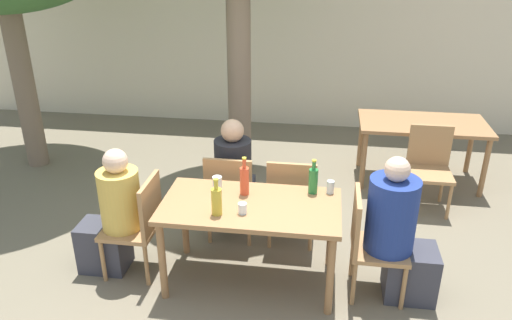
# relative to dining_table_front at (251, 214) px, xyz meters

# --- Properties ---
(ground_plane) EXTENTS (30.00, 30.00, 0.00)m
(ground_plane) POSITION_rel_dining_table_front_xyz_m (0.00, 0.00, -0.65)
(ground_plane) COLOR #706651
(cafe_building_wall) EXTENTS (10.00, 0.08, 2.80)m
(cafe_building_wall) POSITION_rel_dining_table_front_xyz_m (0.00, 3.96, 0.75)
(cafe_building_wall) COLOR beige
(cafe_building_wall) RESTS_ON ground_plane
(dining_table_front) EXTENTS (1.43, 0.76, 0.74)m
(dining_table_front) POSITION_rel_dining_table_front_xyz_m (0.00, 0.00, 0.00)
(dining_table_front) COLOR #996B42
(dining_table_front) RESTS_ON ground_plane
(dining_table_back) EXTENTS (1.43, 0.77, 0.74)m
(dining_table_back) POSITION_rel_dining_table_front_xyz_m (1.67, 2.18, 0.00)
(dining_table_back) COLOR #996B42
(dining_table_back) RESTS_ON ground_plane
(patio_chair_0) EXTENTS (0.44, 0.44, 0.88)m
(patio_chair_0) POSITION_rel_dining_table_front_xyz_m (-0.95, 0.00, -0.15)
(patio_chair_0) COLOR #A87A4C
(patio_chair_0) RESTS_ON ground_plane
(patio_chair_1) EXTENTS (0.44, 0.44, 0.88)m
(patio_chair_1) POSITION_rel_dining_table_front_xyz_m (0.95, 0.00, -0.15)
(patio_chair_1) COLOR #A87A4C
(patio_chair_1) RESTS_ON ground_plane
(patio_chair_2) EXTENTS (0.44, 0.44, 0.88)m
(patio_chair_2) POSITION_rel_dining_table_front_xyz_m (-0.29, 0.61, -0.15)
(patio_chair_2) COLOR #A87A4C
(patio_chair_2) RESTS_ON ground_plane
(patio_chair_3) EXTENTS (0.44, 0.44, 0.88)m
(patio_chair_3) POSITION_rel_dining_table_front_xyz_m (0.29, 0.61, -0.15)
(patio_chair_3) COLOR #A87A4C
(patio_chair_3) RESTS_ON ground_plane
(patio_chair_4) EXTENTS (0.44, 0.44, 0.88)m
(patio_chair_4) POSITION_rel_dining_table_front_xyz_m (1.67, 1.56, -0.15)
(patio_chair_4) COLOR #A87A4C
(patio_chair_4) RESTS_ON ground_plane
(person_seated_0) EXTENTS (0.57, 0.34, 1.14)m
(person_seated_0) POSITION_rel_dining_table_front_xyz_m (-1.18, -0.00, -0.14)
(person_seated_0) COLOR #383842
(person_seated_0) RESTS_ON ground_plane
(person_seated_1) EXTENTS (0.59, 0.38, 1.21)m
(person_seated_1) POSITION_rel_dining_table_front_xyz_m (1.17, -0.00, -0.10)
(person_seated_1) COLOR #383842
(person_seated_1) RESTS_ON ground_plane
(person_seated_2) EXTENTS (0.35, 0.57, 1.17)m
(person_seated_2) POSITION_rel_dining_table_front_xyz_m (-0.29, 0.85, -0.13)
(person_seated_2) COLOR #383842
(person_seated_2) RESTS_ON ground_plane
(oil_cruet_0) EXTENTS (0.08, 0.08, 0.30)m
(oil_cruet_0) POSITION_rel_dining_table_front_xyz_m (-0.23, -0.19, 0.21)
(oil_cruet_0) COLOR gold
(oil_cruet_0) RESTS_ON dining_table_front
(soda_bottle_1) EXTENTS (0.08, 0.08, 0.33)m
(soda_bottle_1) POSITION_rel_dining_table_front_xyz_m (-0.08, 0.16, 0.22)
(soda_bottle_1) COLOR #DB4C2D
(soda_bottle_1) RESTS_ON dining_table_front
(green_bottle_2) EXTENTS (0.08, 0.08, 0.30)m
(green_bottle_2) POSITION_rel_dining_table_front_xyz_m (0.48, 0.27, 0.20)
(green_bottle_2) COLOR #287A38
(green_bottle_2) RESTS_ON dining_table_front
(drinking_glass_0) EXTENTS (0.08, 0.08, 0.13)m
(drinking_glass_0) POSITION_rel_dining_table_front_xyz_m (-0.31, 0.19, 0.15)
(drinking_glass_0) COLOR silver
(drinking_glass_0) RESTS_ON dining_table_front
(drinking_glass_1) EXTENTS (0.06, 0.06, 0.11)m
(drinking_glass_1) POSITION_rel_dining_table_front_xyz_m (0.62, 0.28, 0.14)
(drinking_glass_1) COLOR silver
(drinking_glass_1) RESTS_ON dining_table_front
(drinking_glass_2) EXTENTS (0.07, 0.07, 0.09)m
(drinking_glass_2) POSITION_rel_dining_table_front_xyz_m (-0.04, -0.15, 0.13)
(drinking_glass_2) COLOR white
(drinking_glass_2) RESTS_ON dining_table_front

